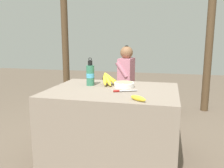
{
  "coord_description": "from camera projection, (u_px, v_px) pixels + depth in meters",
  "views": [
    {
      "loc": [
        0.51,
        -2.16,
        1.19
      ],
      "look_at": [
        -0.02,
        0.05,
        0.74
      ],
      "focal_mm": 38.0,
      "sensor_mm": 36.0,
      "label": 1
    }
  ],
  "objects": [
    {
      "name": "ground_plane",
      "position": [
        113.0,
        157.0,
        2.41
      ],
      "size": [
        12.0,
        12.0,
        0.0
      ],
      "primitive_type": "plane",
      "color": "brown"
    },
    {
      "name": "market_counter",
      "position": [
        113.0,
        124.0,
        2.34
      ],
      "size": [
        1.22,
        0.94,
        0.7
      ],
      "color": "gray",
      "rests_on": "ground_plane"
    },
    {
      "name": "banana_bunch_ripe",
      "position": [
        108.0,
        79.0,
        2.45
      ],
      "size": [
        0.18,
        0.27,
        0.14
      ],
      "color": "#4C381E",
      "rests_on": "market_counter"
    },
    {
      "name": "serving_bowl",
      "position": [
        124.0,
        84.0,
        2.35
      ],
      "size": [
        0.2,
        0.2,
        0.05
      ],
      "color": "white",
      "rests_on": "market_counter"
    },
    {
      "name": "water_bottle",
      "position": [
        90.0,
        75.0,
        2.43
      ],
      "size": [
        0.08,
        0.08,
        0.29
      ],
      "color": "#337556",
      "rests_on": "market_counter"
    },
    {
      "name": "loose_banana_front",
      "position": [
        138.0,
        98.0,
        1.85
      ],
      "size": [
        0.15,
        0.13,
        0.04
      ],
      "rotation": [
        0.0,
        0.0,
        -0.65
      ],
      "color": "yellow",
      "rests_on": "market_counter"
    },
    {
      "name": "knife",
      "position": [
        122.0,
        91.0,
        2.16
      ],
      "size": [
        0.21,
        0.12,
        0.02
      ],
      "rotation": [
        0.0,
        0.0,
        0.45
      ],
      "color": "#BCBCC1",
      "rests_on": "market_counter"
    },
    {
      "name": "wooden_bench",
      "position": [
        128.0,
        92.0,
        3.83
      ],
      "size": [
        1.4,
        0.32,
        0.4
      ],
      "color": "brown",
      "rests_on": "ground_plane"
    },
    {
      "name": "seated_vendor",
      "position": [
        124.0,
        74.0,
        3.76
      ],
      "size": [
        0.42,
        0.4,
        1.08
      ],
      "rotation": [
        0.0,
        0.0,
        3.06
      ],
      "color": "#232328",
      "rests_on": "ground_plane"
    },
    {
      "name": "banana_bunch_green",
      "position": [
        154.0,
        86.0,
        3.71
      ],
      "size": [
        0.16,
        0.25,
        0.11
      ],
      "color": "#4C381E",
      "rests_on": "wooden_bench"
    },
    {
      "name": "support_post_near",
      "position": [
        65.0,
        33.0,
        4.27
      ],
      "size": [
        0.12,
        0.12,
        2.54
      ],
      "color": "#4C3823",
      "rests_on": "ground_plane"
    },
    {
      "name": "support_post_far",
      "position": [
        210.0,
        32.0,
        3.71
      ],
      "size": [
        0.12,
        0.12,
        2.54
      ],
      "color": "#4C3823",
      "rests_on": "ground_plane"
    }
  ]
}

